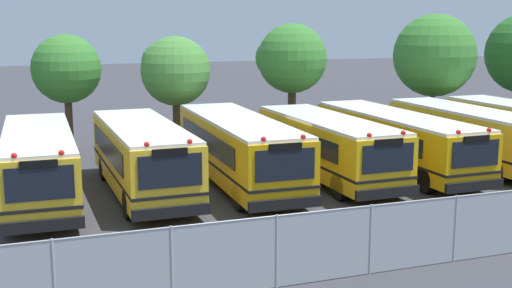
{
  "coord_description": "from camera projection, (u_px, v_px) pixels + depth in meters",
  "views": [
    {
      "loc": [
        -11.72,
        -24.06,
        6.37
      ],
      "look_at": [
        -2.94,
        0.0,
        1.6
      ],
      "focal_mm": 45.93,
      "sensor_mm": 36.0,
      "label": 1
    }
  ],
  "objects": [
    {
      "name": "tree_3",
      "position": [
        289.0,
        59.0,
        33.98
      ],
      "size": [
        3.64,
        3.61,
        6.33
      ],
      "color": "#4C3823",
      "rests_on": "ground_plane"
    },
    {
      "name": "ground_plane",
      "position": [
        322.0,
        177.0,
        27.33
      ],
      "size": [
        160.0,
        160.0,
        0.0
      ],
      "primitive_type": "plane",
      "color": "#38383D"
    },
    {
      "name": "school_bus_5",
      "position": [
        468.0,
        134.0,
        29.61
      ],
      "size": [
        2.49,
        9.67,
        2.66
      ],
      "rotation": [
        0.0,
        0.0,
        3.14
      ],
      "color": "yellow",
      "rests_on": "ground_plane"
    },
    {
      "name": "school_bus_1",
      "position": [
        143.0,
        156.0,
        24.49
      ],
      "size": [
        2.62,
        9.27,
        2.78
      ],
      "rotation": [
        0.0,
        0.0,
        3.15
      ],
      "color": "yellow",
      "rests_on": "ground_plane"
    },
    {
      "name": "tree_4",
      "position": [
        433.0,
        54.0,
        36.87
      ],
      "size": [
        4.65,
        4.65,
        6.86
      ],
      "color": "#4C3823",
      "rests_on": "ground_plane"
    },
    {
      "name": "school_bus_0",
      "position": [
        39.0,
        163.0,
        23.39
      ],
      "size": [
        2.63,
        9.77,
        2.7
      ],
      "rotation": [
        0.0,
        0.0,
        3.12
      ],
      "color": "yellow",
      "rests_on": "ground_plane"
    },
    {
      "name": "tree_2",
      "position": [
        173.0,
        70.0,
        31.84
      ],
      "size": [
        3.39,
        3.39,
        5.73
      ],
      "color": "#4C3823",
      "rests_on": "ground_plane"
    },
    {
      "name": "school_bus_2",
      "position": [
        239.0,
        148.0,
        26.0
      ],
      "size": [
        2.8,
        10.49,
        2.77
      ],
      "rotation": [
        0.0,
        0.0,
        3.12
      ],
      "color": "#EAA80C",
      "rests_on": "ground_plane"
    },
    {
      "name": "chainlink_fence",
      "position": [
        494.0,
        223.0,
        17.94
      ],
      "size": [
        28.38,
        0.07,
        1.85
      ],
      "color": "#9EA0A3",
      "rests_on": "ground_plane"
    },
    {
      "name": "school_bus_4",
      "position": [
        396.0,
        139.0,
        28.44
      ],
      "size": [
        2.56,
        10.73,
        2.61
      ],
      "rotation": [
        0.0,
        0.0,
        3.15
      ],
      "color": "#EAA80C",
      "rests_on": "ground_plane"
    },
    {
      "name": "tree_1",
      "position": [
        65.0,
        70.0,
        30.94
      ],
      "size": [
        3.26,
        3.26,
        5.84
      ],
      "color": "#4C3823",
      "rests_on": "ground_plane"
    },
    {
      "name": "school_bus_3",
      "position": [
        327.0,
        145.0,
        26.88
      ],
      "size": [
        2.62,
        9.47,
        2.66
      ],
      "rotation": [
        0.0,
        0.0,
        3.15
      ],
      "color": "yellow",
      "rests_on": "ground_plane"
    }
  ]
}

